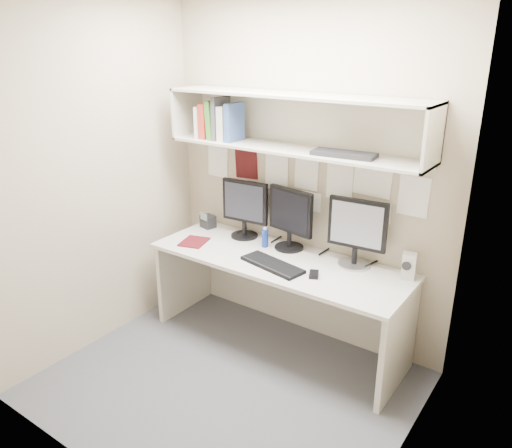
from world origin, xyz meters
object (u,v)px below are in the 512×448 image
Objects in this scene: keyboard at (272,265)px; maroon_notebook at (194,242)px; monitor_center at (290,217)px; speaker at (409,266)px; monitor_left at (245,207)px; monitor_right at (357,230)px; desk at (278,301)px; desk_phone at (208,221)px.

maroon_notebook is (-0.77, 0.01, -0.01)m from keyboard.
monitor_center is 0.97× the size of keyboard.
speaker reaches higher than maroon_notebook.
monitor_right is at bearing -4.88° from monitor_left.
desk is 0.66m from monitor_center.
monitor_left is 0.96× the size of keyboard.
desk is 13.97× the size of desk_phone.
monitor_left is 0.44m from monitor_center.
keyboard reaches higher than maroon_notebook.
monitor_left is at bearing 16.41° from desk_phone.
speaker is at bearing 35.26° from keyboard.
desk_phone is (-1.77, -0.03, -0.03)m from speaker.
monitor_center is 0.55m from monitor_right.
monitor_left is 0.99× the size of monitor_center.
desk_phone is at bearing 165.81° from speaker.
monitor_right reaches higher than keyboard.
monitor_center is at bearing -4.88° from monitor_left.
monitor_center is 0.96m from speaker.
keyboard is 0.95m from speaker.
monitor_right is 0.65m from keyboard.
speaker is (0.86, 0.38, 0.08)m from keyboard.
desk_phone is at bearing -168.20° from monitor_center.
desk is at bearing -29.69° from monitor_left.
monitor_left reaches higher than maroon_notebook.
monitor_right is at bearing 49.07° from keyboard.
desk is 0.41m from keyboard.
monitor_center reaches higher than desk_phone.
desk is at bearing 0.70° from desk_phone.
monitor_center is at bearing 175.39° from monitor_right.
monitor_right reaches higher than monitor_left.
desk is 4.01× the size of keyboard.
desk is 4.14× the size of monitor_center.
monitor_left is 0.44m from desk_phone.
monitor_right is 1.40m from desk_phone.
desk_phone is (-0.14, 0.34, 0.05)m from maroon_notebook.
maroon_notebook is at bearing -130.50° from monitor_left.
speaker is 1.67m from maroon_notebook.
monitor_center is at bearing 99.76° from desk.
desk is 4.01× the size of monitor_right.
keyboard is at bearing -40.21° from monitor_left.
monitor_left is at bearing 165.38° from speaker.
maroon_notebook is (-0.69, -0.35, -0.26)m from monitor_center.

